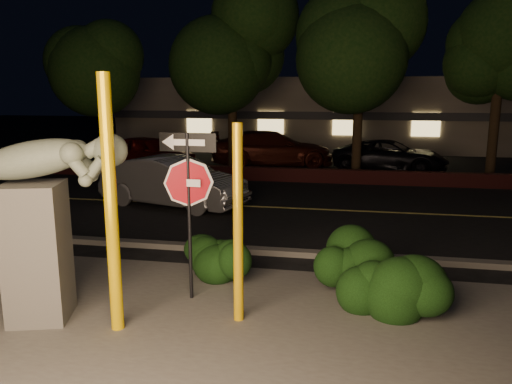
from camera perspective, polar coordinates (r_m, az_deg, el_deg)
ground at (r=17.18m, az=3.00°, el=0.47°), size 90.00×90.00×0.00m
patio at (r=6.96m, az=-9.95°, el=-16.70°), size 14.00×6.00×0.02m
road at (r=14.28m, az=1.36°, el=-1.77°), size 80.00×8.00×0.01m
lane_marking at (r=14.27m, az=1.36°, el=-1.72°), size 80.00×0.12×0.00m
curb at (r=10.39m, az=-2.36°, el=-6.57°), size 80.00×0.25×0.12m
brick_wall at (r=18.41m, az=3.55°, el=1.99°), size 40.00×0.35×0.50m
parking_lot at (r=24.04m, az=5.27°, el=3.61°), size 40.00×12.00×0.01m
building at (r=31.81m, az=6.75°, el=9.09°), size 22.00×10.20×4.00m
tree_far_a at (r=22.32m, az=-17.39°, el=16.28°), size 4.60×4.60×7.43m
tree_far_b at (r=20.66m, az=-2.82°, el=19.18°), size 5.20×5.20×8.41m
tree_far_c at (r=19.66m, az=11.98°, el=18.20°), size 4.80×4.80×7.84m
tree_far_d at (r=20.80m, az=26.41°, el=16.24°), size 4.40×4.40×7.42m
yellow_pole_left at (r=6.91m, az=-16.24°, el=-1.68°), size 0.18×0.18×3.51m
yellow_pole_right at (r=6.99m, az=-2.06°, el=-3.83°), size 0.14×0.14×2.86m
signpost at (r=7.70m, az=-7.73°, el=1.01°), size 0.90×0.08×2.66m
sculpture at (r=7.63m, az=-23.77°, el=-1.69°), size 2.51×1.32×2.70m
hedge_center at (r=8.83m, az=-4.57°, el=-7.22°), size 1.79×0.95×0.90m
hedge_right at (r=8.53m, az=11.09°, el=-7.39°), size 1.89×1.44×1.10m
hedge_far_right at (r=7.83m, az=15.15°, el=-9.52°), size 1.73×1.37×1.05m
silver_sedan at (r=14.51m, az=-9.45°, el=1.16°), size 4.60×2.66×1.43m
parked_car_red at (r=21.66m, az=-12.02°, el=4.44°), size 4.53×3.11×1.43m
parked_car_darkred at (r=22.08m, az=1.83°, el=4.97°), size 5.75×3.52×1.56m
parked_car_dark at (r=21.43m, az=15.10°, el=4.02°), size 4.96×3.03×1.29m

